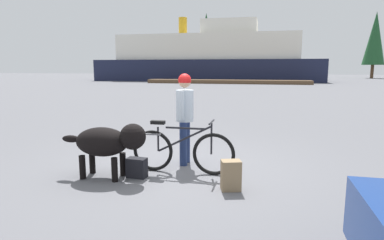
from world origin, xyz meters
name	(u,v)px	position (x,y,z in m)	size (l,w,h in m)	color
ground_plane	(180,168)	(0.00, 0.00, 0.00)	(160.00, 160.00, 0.00)	slate
bicycle	(182,151)	(0.10, -0.26, 0.39)	(1.78, 0.44, 0.91)	black
person_cyclist	(185,111)	(0.02, 0.27, 1.00)	(0.32, 0.53, 1.67)	navy
dog	(108,142)	(-0.99, -0.77, 0.60)	(1.46, 0.55, 0.91)	black
backpack	(231,175)	(1.00, -0.87, 0.22)	(0.28, 0.20, 0.45)	#8C7251
handbag_pannier	(137,168)	(-0.56, -0.66, 0.16)	(0.32, 0.18, 0.32)	black
dock_pier	(227,82)	(-2.93, 30.92, 0.20)	(17.77, 2.60, 0.40)	brown
ferry_boat	(209,59)	(-6.32, 38.21, 2.88)	(28.79, 8.84, 8.31)	#191E38
pine_tree_far_left	(206,39)	(-9.92, 55.12, 6.94)	(3.50, 3.50, 11.51)	#4C331E
pine_tree_center	(252,44)	(-1.53, 55.39, 5.79)	(3.23, 3.23, 9.42)	#4C331E
pine_tree_far_right	(375,39)	(17.79, 53.25, 6.28)	(3.31, 3.31, 10.46)	#4C331E
pine_tree_mid_back	(220,42)	(-8.33, 61.98, 6.85)	(3.41, 3.41, 11.56)	#4C331E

